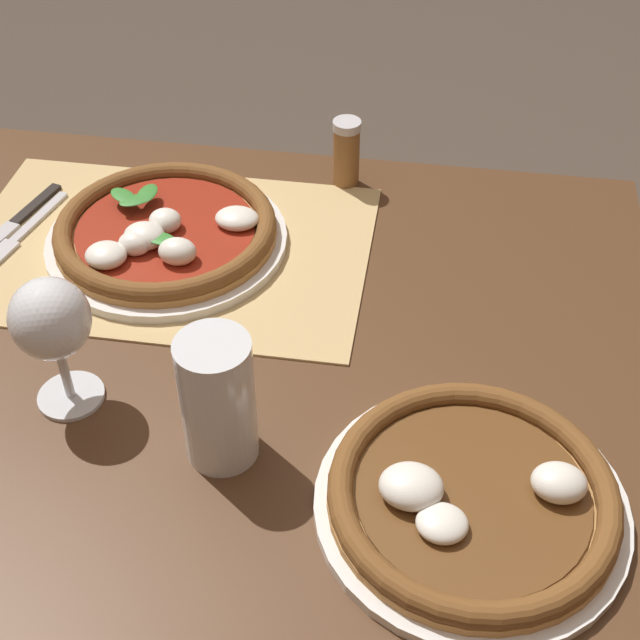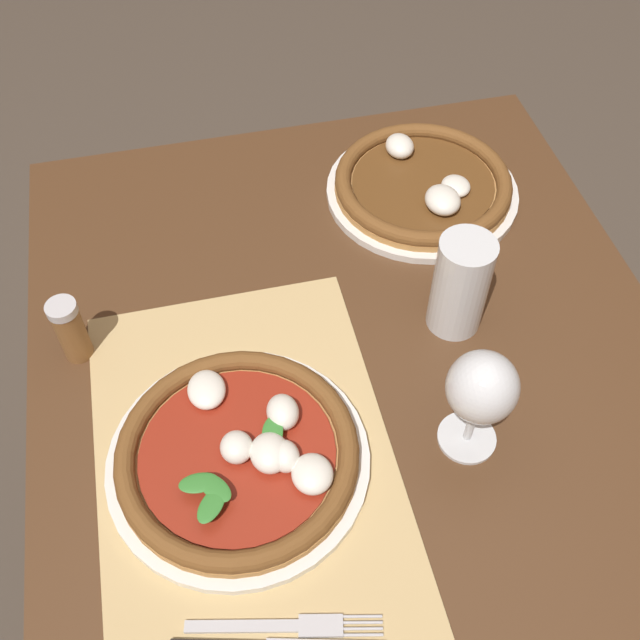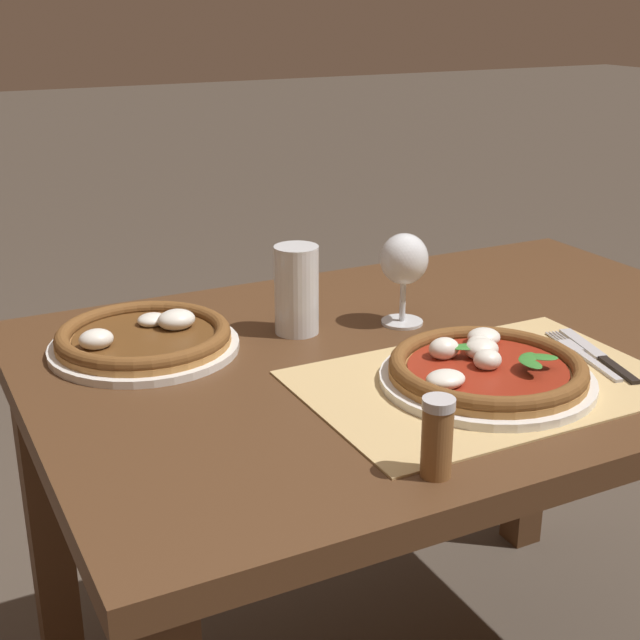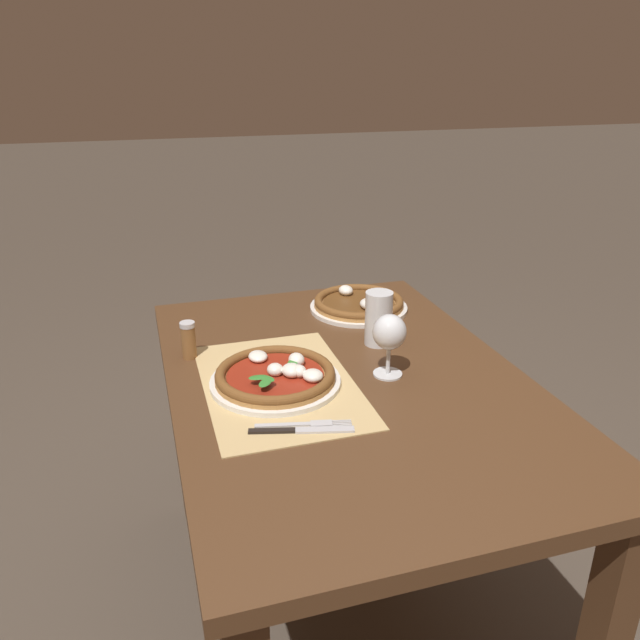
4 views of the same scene
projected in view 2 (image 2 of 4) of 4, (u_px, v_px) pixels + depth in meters
The scene contains 9 objects.
ground_plane at pixel (359, 625), 1.47m from camera, with size 24.00×24.00×0.00m, color #473D33.
dining_table at pixel (379, 483), 0.98m from camera, with size 1.22×0.83×0.74m.
paper_placemat at pixel (246, 463), 0.87m from camera, with size 0.51×0.34×0.00m, color tan.
pizza_near at pixel (240, 454), 0.85m from camera, with size 0.30×0.30×0.05m.
pizza_far at pixel (423, 185), 1.14m from camera, with size 0.29×0.29×0.05m.
wine_glass at pixel (481, 391), 0.81m from camera, with size 0.08×0.08×0.16m.
pint_glass at pixel (460, 286), 0.95m from camera, with size 0.07×0.07×0.15m.
fork at pixel (285, 626), 0.75m from camera, with size 0.06×0.20×0.00m.
pepper_shaker at pixel (70, 330), 0.93m from camera, with size 0.04×0.04×0.10m.
Camera 2 is at (0.41, -0.17, 1.53)m, focal length 42.00 mm.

